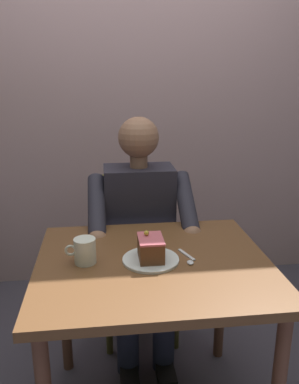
% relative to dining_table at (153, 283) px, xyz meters
% --- Properties ---
extents(cafe_rear_panel, '(6.40, 0.12, 3.00)m').
position_rel_dining_table_xyz_m(cafe_rear_panel, '(0.00, -1.33, 0.85)').
color(cafe_rear_panel, '#BA9597').
rests_on(cafe_rear_panel, ground).
extents(dining_table, '(0.91, 0.79, 0.75)m').
position_rel_dining_table_xyz_m(dining_table, '(0.00, 0.00, 0.00)').
color(dining_table, brown).
rests_on(dining_table, ground).
extents(chair, '(0.42, 0.42, 0.90)m').
position_rel_dining_table_xyz_m(chair, '(0.00, -0.67, -0.16)').
color(chair, brown).
rests_on(chair, ground).
extents(seated_person, '(0.53, 0.58, 1.24)m').
position_rel_dining_table_xyz_m(seated_person, '(0.00, -0.50, -0.00)').
color(seated_person, '#292733').
rests_on(seated_person, ground).
extents(dessert_plate, '(0.22, 0.22, 0.01)m').
position_rel_dining_table_xyz_m(dessert_plate, '(0.01, -0.00, 0.10)').
color(dessert_plate, white).
rests_on(dessert_plate, dining_table).
extents(cake_slice, '(0.09, 0.13, 0.11)m').
position_rel_dining_table_xyz_m(cake_slice, '(0.01, -0.00, 0.15)').
color(cake_slice, brown).
rests_on(cake_slice, dessert_plate).
extents(coffee_cup, '(0.12, 0.08, 0.10)m').
position_rel_dining_table_xyz_m(coffee_cup, '(0.26, -0.01, 0.15)').
color(coffee_cup, silver).
rests_on(coffee_cup, dining_table).
extents(dessert_spoon, '(0.05, 0.14, 0.01)m').
position_rel_dining_table_xyz_m(dessert_spoon, '(-0.14, 0.01, 0.10)').
color(dessert_spoon, silver).
rests_on(dessert_spoon, dining_table).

